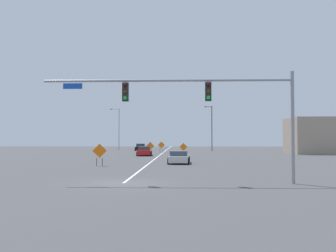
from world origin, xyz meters
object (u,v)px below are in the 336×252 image
object	(u,v)px
construction_sign_median_far	(100,152)
car_silver_near	(179,157)
car_red_mid	(144,151)
street_lamp_far_right	(211,127)
street_lamp_near_left	(118,127)
construction_sign_left_shoulder	(150,147)
construction_sign_right_lane	(161,146)
traffic_signal_assembly	(203,99)
construction_sign_right_shoulder	(183,148)
car_black_distant	(141,147)

from	to	relation	value
construction_sign_median_far	car_silver_near	distance (m)	8.18
car_red_mid	street_lamp_far_right	bearing A→B (deg)	61.21
car_red_mid	car_silver_near	bearing A→B (deg)	-72.88
street_lamp_near_left	street_lamp_far_right	xyz separation A→B (m)	(20.41, -7.94, -0.15)
street_lamp_near_left	construction_sign_left_shoulder	size ratio (longest dim) A/B	4.70
street_lamp_near_left	street_lamp_far_right	size ratio (longest dim) A/B	1.02
construction_sign_right_lane	construction_sign_left_shoulder	distance (m)	7.30
construction_sign_left_shoulder	street_lamp_near_left	bearing A→B (deg)	110.97
construction_sign_left_shoulder	construction_sign_median_far	xyz separation A→B (m)	(-2.53, -25.45, 0.04)
car_silver_near	street_lamp_near_left	bearing A→B (deg)	106.96
traffic_signal_assembly	construction_sign_median_far	bearing A→B (deg)	123.88
street_lamp_far_right	car_silver_near	size ratio (longest dim) A/B	2.05
construction_sign_right_lane	construction_sign_median_far	size ratio (longest dim) A/B	0.98
street_lamp_near_left	traffic_signal_assembly	bearing A→B (deg)	-76.12
street_lamp_far_right	construction_sign_right_shoulder	distance (m)	22.60
car_black_distant	car_red_mid	world-z (taller)	car_black_distant
street_lamp_far_right	construction_sign_right_lane	bearing A→B (deg)	-136.87
traffic_signal_assembly	street_lamp_near_left	size ratio (longest dim) A/B	1.51
street_lamp_near_left	construction_sign_median_far	world-z (taller)	street_lamp_near_left
car_silver_near	construction_sign_right_lane	bearing A→B (deg)	96.61
traffic_signal_assembly	street_lamp_far_right	world-z (taller)	street_lamp_far_right
traffic_signal_assembly	car_silver_near	size ratio (longest dim) A/B	3.17
street_lamp_far_right	construction_sign_left_shoulder	distance (m)	20.07
car_silver_near	construction_sign_right_shoulder	bearing A→B (deg)	88.14
traffic_signal_assembly	car_silver_near	bearing A→B (deg)	94.98
construction_sign_median_far	car_black_distant	bearing A→B (deg)	91.26
car_red_mid	construction_sign_median_far	bearing A→B (deg)	-95.71
street_lamp_far_right	street_lamp_near_left	bearing A→B (deg)	158.75
construction_sign_median_far	car_red_mid	distance (m)	20.73
construction_sign_median_far	street_lamp_far_right	bearing A→B (deg)	71.87
car_black_distant	car_silver_near	bearing A→B (deg)	-78.31
street_lamp_far_right	construction_sign_right_shoulder	xyz separation A→B (m)	(-5.84, -21.50, -3.78)
street_lamp_near_left	car_black_distant	distance (m)	9.58
street_lamp_near_left	construction_sign_right_shoulder	world-z (taller)	street_lamp_near_left
construction_sign_right_shoulder	car_silver_near	size ratio (longest dim) A/B	0.42
street_lamp_far_right	construction_sign_median_far	size ratio (longest dim) A/B	4.48
construction_sign_left_shoulder	car_black_distant	size ratio (longest dim) A/B	0.51
street_lamp_far_right	construction_sign_median_far	bearing A→B (deg)	-108.13
construction_sign_right_lane	car_black_distant	xyz separation A→B (m)	(-4.89, 10.86, -0.59)
street_lamp_near_left	car_silver_near	xyz separation A→B (m)	(14.04, -46.02, -4.52)
car_silver_near	traffic_signal_assembly	bearing A→B (deg)	-85.02
construction_sign_right_lane	construction_sign_right_shoulder	xyz separation A→B (m)	(3.89, -12.38, -0.08)
street_lamp_near_left	street_lamp_far_right	bearing A→B (deg)	-21.25
construction_sign_left_shoulder	construction_sign_right_shoulder	bearing A→B (deg)	-44.61
construction_sign_median_far	car_black_distant	xyz separation A→B (m)	(-0.95, 43.47, -0.62)
construction_sign_right_lane	car_red_mid	distance (m)	12.16
car_silver_near	car_red_mid	distance (m)	17.75
construction_sign_median_far	car_red_mid	xyz separation A→B (m)	(2.06, 20.62, -0.66)
street_lamp_far_right	car_black_distant	xyz separation A→B (m)	(-14.62, 1.74, -4.30)
construction_sign_median_far	car_black_distant	distance (m)	43.48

